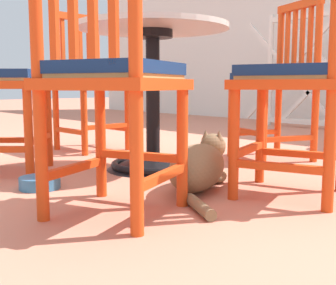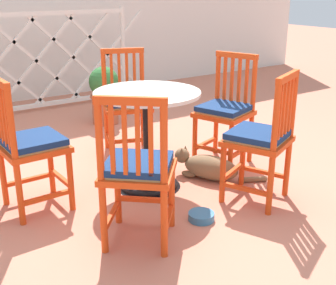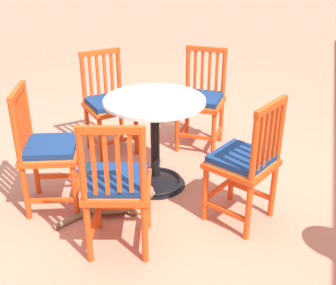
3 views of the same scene
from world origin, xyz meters
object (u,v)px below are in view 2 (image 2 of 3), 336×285
orange_chair_near_fence (138,171)px  cafe_table (148,151)px  pet_water_bowl (201,216)px  terracotta_planter (104,94)px  orange_chair_tucked_in (127,104)px  tabby_cat (206,167)px  orange_chair_at_corner (261,140)px  orange_chair_facing_out (30,146)px  orange_chair_by_planter (225,112)px

orange_chair_near_fence → cafe_table: bearing=53.7°
orange_chair_near_fence → pet_water_bowl: size_ratio=5.36×
terracotta_planter → pet_water_bowl: size_ratio=3.65×
orange_chair_tucked_in → tabby_cat: orange_chair_tucked_in is taller
orange_chair_at_corner → pet_water_bowl: orange_chair_at_corner is taller
orange_chair_facing_out → terracotta_planter: size_ratio=1.47×
cafe_table → orange_chair_facing_out: orange_chair_facing_out is taller
orange_chair_facing_out → pet_water_bowl: size_ratio=5.36×
orange_chair_by_planter → terracotta_planter: orange_chair_by_planter is taller
orange_chair_tucked_in → pet_water_bowl: 1.44m
orange_chair_by_planter → terracotta_planter: bearing=100.9°
cafe_table → orange_chair_at_corner: (0.52, -0.62, 0.16)m
cafe_table → orange_chair_tucked_in: bearing=71.9°
terracotta_planter → pet_water_bowl: bearing=-101.8°
orange_chair_by_planter → tabby_cat: (-0.33, -0.18, -0.35)m
orange_chair_near_fence → tabby_cat: (0.90, 0.48, -0.35)m
orange_chair_at_corner → orange_chair_facing_out: same height
orange_chair_facing_out → tabby_cat: size_ratio=1.55×
cafe_table → orange_chair_tucked_in: 0.79m
orange_chair_near_fence → orange_chair_at_corner: (0.96, -0.01, 0.00)m
cafe_table → orange_chair_by_planter: (0.79, 0.05, 0.16)m
orange_chair_by_planter → pet_water_bowl: orange_chair_by_planter is taller
orange_chair_at_corner → orange_chair_by_planter: size_ratio=1.00×
orange_chair_by_planter → terracotta_planter: (-0.31, 1.59, -0.12)m
orange_chair_near_fence → orange_chair_at_corner: size_ratio=1.00×
cafe_table → orange_chair_facing_out: 0.84m
orange_chair_tucked_in → terracotta_planter: bearing=75.2°
orange_chair_near_fence → orange_chair_tucked_in: same height
orange_chair_facing_out → tabby_cat: bearing=-12.0°
orange_chair_by_planter → pet_water_bowl: 1.12m
orange_chair_tucked_in → tabby_cat: size_ratio=1.55×
terracotta_planter → pet_water_bowl: (-0.48, -2.28, -0.30)m
tabby_cat → terracotta_planter: terracotta_planter is taller
orange_chair_tucked_in → orange_chair_near_fence: bearing=-117.1°
orange_chair_at_corner → pet_water_bowl: (-0.51, -0.01, -0.42)m
orange_chair_facing_out → pet_water_bowl: 1.20m
orange_chair_at_corner → orange_chair_tucked_in: size_ratio=1.00×
cafe_table → terracotta_planter: bearing=73.7°
terracotta_planter → orange_chair_tucked_in: bearing=-104.8°
orange_chair_by_planter → orange_chair_facing_out: same height
orange_chair_at_corner → orange_chair_by_planter: 0.72m
orange_chair_near_fence → orange_chair_at_corner: same height
cafe_table → tabby_cat: size_ratio=1.29×
orange_chair_near_fence → orange_chair_facing_out: bearing=116.2°
orange_chair_at_corner → cafe_table: bearing=129.9°
cafe_table → orange_chair_by_planter: orange_chair_by_planter is taller
cafe_table → orange_chair_near_fence: orange_chair_near_fence is taller
pet_water_bowl → orange_chair_at_corner: bearing=1.4°
terracotta_planter → pet_water_bowl: 2.35m
orange_chair_by_planter → orange_chair_facing_out: 1.61m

